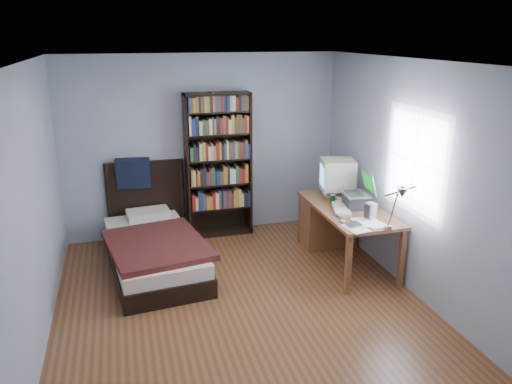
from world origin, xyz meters
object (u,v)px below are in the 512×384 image
crt_monitor (336,175)px  speaker (371,211)px  desk_lamp (400,197)px  soda_can (332,199)px  keyboard (341,208)px  laptop (356,198)px  bed (153,246)px  desk (332,219)px  bookshelf (218,165)px

crt_monitor → speaker: (0.03, -0.90, -0.18)m
desk_lamp → soda_can: 1.39m
keyboard → speaker: (0.19, -0.38, 0.08)m
desk_lamp → soda_can: bearing=94.9°
laptop → bed: bearing=166.4°
laptop → soda_can: bearing=136.5°
crt_monitor → bed: size_ratio=0.24×
desk_lamp → keyboard: size_ratio=1.26×
crt_monitor → laptop: size_ratio=1.17×
laptop → speaker: size_ratio=2.25×
desk → speaker: 0.97m
soda_can → bed: 2.29m
laptop → keyboard: bearing=-172.7°
desk → crt_monitor: crt_monitor is taller
desk → desk_lamp: bearing=-90.5°
laptop → desk_lamp: size_ratio=0.70×
soda_can → bookshelf: size_ratio=0.05×
desk_lamp → bookshelf: size_ratio=0.31×
bookshelf → bed: bearing=-141.1°
keyboard → bed: (-2.20, 0.61, -0.49)m
keyboard → bookshelf: 1.87m
desk → crt_monitor: bearing=37.2°
desk → desk_lamp: 1.77m
desk_lamp → speaker: bearing=83.2°
bed → crt_monitor: bearing=-2.1°
soda_can → laptop: bearing=-43.5°
crt_monitor → bookshelf: size_ratio=0.25×
laptop → crt_monitor: bearing=95.4°
laptop → bookshelf: size_ratio=0.22×
keyboard → soda_can: bearing=111.1°
keyboard → speaker: bearing=-45.9°
crt_monitor → soda_can: bearing=-120.7°
soda_can → bed: bearing=170.3°
speaker → bookshelf: (-1.39, 1.79, 0.18)m
speaker → bookshelf: size_ratio=0.10×
keyboard → bed: size_ratio=0.23×
desk → speaker: bearing=-85.5°
laptop → desk_lamp: 1.18m
laptop → soda_can: laptop is taller
keyboard → desk: bearing=94.8°
crt_monitor → bed: bearing=177.9°
soda_can → bookshelf: bookshelf is taller
desk → keyboard: 0.60m
keyboard → bed: bed is taller
desk_lamp → bookshelf: bearing=117.7°
keyboard → bookshelf: size_ratio=0.25×
desk_lamp → bed: 3.02m
desk_lamp → desk: bearing=89.5°
speaker → soda_can: 0.65m
keyboard → soda_can: soda_can is taller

